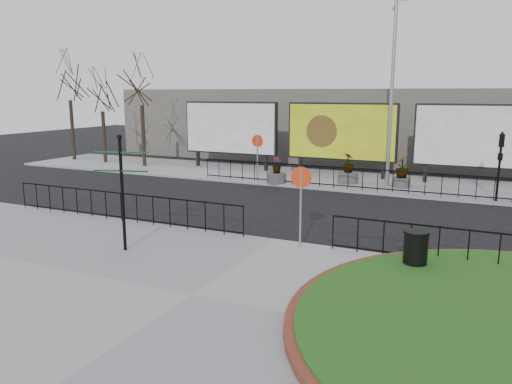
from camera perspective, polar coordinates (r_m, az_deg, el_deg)
The scene contains 22 objects.
ground at distance 16.24m, azimuth 2.20°, elevation -5.77°, with size 90.00×90.00×0.00m, color black.
pavement_near at distance 12.04m, azimuth -7.31°, elevation -11.80°, with size 30.00×10.00×0.12m, color gray.
pavement_far at distance 27.40m, azimuth 12.02°, elevation 1.17°, with size 44.00×6.00×0.12m, color gray.
railing_near_left at distance 18.91m, azimuth -15.16°, elevation -1.61°, with size 10.00×0.10×1.10m, color black, non-canonical shape.
railing_near_right at distance 14.61m, azimuth 26.06°, elevation -6.17°, with size 9.00×0.10×1.10m, color black, non-canonical shape.
railing_far at distance 24.48m, azimuth 12.90°, elevation 1.39°, with size 18.00×0.10×1.10m, color black, non-canonical shape.
speed_sign_far at distance 26.30m, azimuth 0.17°, elevation 5.09°, with size 0.64×0.07×2.47m.
speed_sign_near at distance 15.06m, azimuth 5.17°, elevation 0.35°, with size 0.64×0.07×2.47m.
billboard_left at distance 30.98m, azimuth -2.95°, elevation 7.28°, with size 6.20×0.31×4.10m.
billboard_mid at distance 28.38m, azimuth 9.72°, elevation 6.77°, with size 6.20×0.31×4.10m.
billboard_right at distance 27.37m, azimuth 24.05°, elevation 5.79°, with size 6.20×0.31×4.10m.
lamp_post at distance 25.71m, azimuth 15.27°, elevation 11.05°, with size 0.74×0.18×9.23m.
signal_pole_a at distance 23.81m, azimuth 26.14°, elevation 3.72°, with size 0.22×0.26×3.00m.
tree_left at distance 32.68m, azimuth -12.87°, elevation 9.02°, with size 2.00×2.00×7.00m, color #2D2119, non-canonical shape.
tree_mid at distance 35.17m, azimuth -17.10°, elevation 8.30°, with size 2.00×2.00×6.20m, color #2D2119, non-canonical shape.
tree_far at distance 37.36m, azimuth -20.41°, elevation 9.24°, with size 2.00×2.00×7.50m, color #2D2119, non-canonical shape.
building_backdrop at distance 36.88m, azimuth 15.78°, elevation 7.36°, with size 40.00×10.00×5.00m, color #605C54.
fingerpost_sign at distance 15.11m, azimuth -15.09°, elevation 1.18°, with size 1.61×0.72×3.47m.
litter_bin at distance 13.85m, azimuth 17.77°, elevation -6.45°, with size 0.66×0.66×1.10m.
planter_a at distance 26.04m, azimuth 2.36°, elevation 2.01°, with size 1.00×1.00×1.37m.
planter_b at distance 26.46m, azimuth 10.48°, elevation 2.20°, with size 1.07×1.07×1.57m.
planter_c at distance 25.91m, azimuth 16.31°, elevation 1.97°, with size 0.90×0.90×1.57m.
Camera 1 is at (6.01, -14.31, 4.77)m, focal length 35.00 mm.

